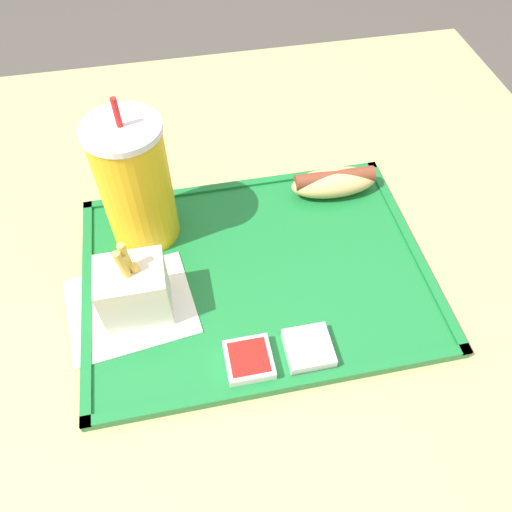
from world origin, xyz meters
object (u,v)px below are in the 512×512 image
object	(u,v)px
sauce_cup_mayo	(308,348)
hot_dog_far	(334,182)
soda_cup	(135,184)
sauce_cup_ketchup	(249,360)
fries_carton	(135,290)

from	to	relation	value
sauce_cup_mayo	hot_dog_far	bearing A→B (deg)	67.19
soda_cup	sauce_cup_ketchup	bearing A→B (deg)	-65.85
fries_carton	sauce_cup_mayo	xyz separation A→B (m)	(0.18, -0.09, -0.03)
soda_cup	sauce_cup_ketchup	world-z (taller)	soda_cup
hot_dog_far	sauce_cup_ketchup	world-z (taller)	hot_dog_far
hot_dog_far	fries_carton	size ratio (longest dim) A/B	1.08
sauce_cup_mayo	sauce_cup_ketchup	world-z (taller)	same
soda_cup	fries_carton	size ratio (longest dim) A/B	1.81
hot_dog_far	sauce_cup_mayo	size ratio (longest dim) A/B	2.41
soda_cup	sauce_cup_mayo	size ratio (longest dim) A/B	4.04
sauce_cup_mayo	sauce_cup_ketchup	distance (m)	0.07
fries_carton	hot_dog_far	bearing A→B (deg)	27.24
soda_cup	sauce_cup_mayo	distance (m)	0.29
sauce_cup_mayo	fries_carton	bearing A→B (deg)	152.71
fries_carton	sauce_cup_mayo	bearing A→B (deg)	-27.29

